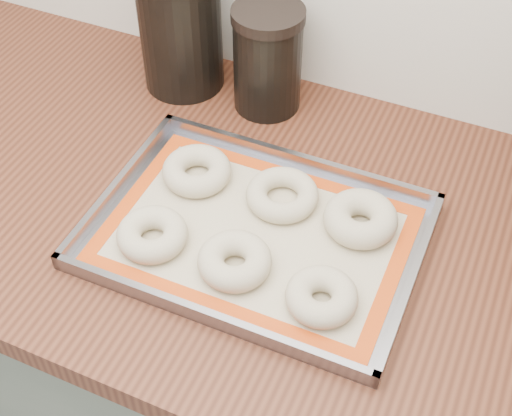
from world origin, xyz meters
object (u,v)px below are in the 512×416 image
at_px(canister_left, 180,24).
at_px(bagel_front_left, 152,234).
at_px(canister_mid, 268,59).
at_px(bagel_front_right, 322,297).
at_px(bagel_back_right, 361,219).
at_px(bagel_back_mid, 282,195).
at_px(bagel_back_left, 197,171).
at_px(bagel_front_mid, 235,261).
at_px(baking_tray, 256,234).

bearing_deg(canister_left, bagel_front_left, -68.74).
bearing_deg(canister_mid, bagel_front_right, -57.26).
height_order(bagel_front_left, bagel_back_right, bagel_back_right).
height_order(bagel_front_right, canister_left, canister_left).
relative_size(bagel_front_right, bagel_back_mid, 0.89).
distance_m(bagel_front_left, bagel_back_left, 0.14).
relative_size(bagel_front_left, bagel_front_mid, 0.99).
distance_m(bagel_front_mid, bagel_back_mid, 0.14).
relative_size(bagel_front_mid, bagel_back_right, 0.95).
bearing_deg(bagel_front_right, bagel_back_mid, 127.83).
bearing_deg(baking_tray, bagel_back_left, 152.21).
height_order(baking_tray, bagel_front_right, bagel_front_right).
xyz_separation_m(bagel_front_left, canister_left, (-0.14, 0.36, 0.10)).
bearing_deg(canister_left, canister_mid, 0.33).
relative_size(bagel_back_mid, canister_mid, 0.59).
bearing_deg(bagel_back_left, bagel_front_mid, -46.92).
bearing_deg(baking_tray, canister_left, 132.90).
relative_size(bagel_front_left, bagel_back_mid, 0.93).
height_order(bagel_back_right, canister_left, canister_left).
xyz_separation_m(bagel_front_left, bagel_back_right, (0.26, 0.14, 0.00)).
bearing_deg(bagel_front_right, bagel_back_left, 150.48).
distance_m(bagel_back_mid, bagel_back_right, 0.12).
height_order(bagel_front_mid, canister_mid, canister_mid).
distance_m(baking_tray, bagel_front_left, 0.15).
bearing_deg(baking_tray, bagel_front_right, -31.22).
bearing_deg(bagel_back_mid, bagel_front_left, -132.72).
bearing_deg(bagel_front_mid, bagel_front_left, -178.57).
height_order(bagel_front_left, bagel_front_right, same).
relative_size(bagel_back_mid, bagel_back_right, 1.01).
bearing_deg(bagel_front_right, canister_left, 137.25).
bearing_deg(bagel_back_left, canister_left, 122.11).
bearing_deg(bagel_back_right, bagel_back_left, -178.95).
relative_size(bagel_front_mid, canister_left, 0.44).
xyz_separation_m(bagel_back_mid, canister_mid, (-0.12, 0.21, 0.07)).
distance_m(bagel_front_mid, canister_mid, 0.38).
relative_size(bagel_front_mid, bagel_back_left, 0.96).
xyz_separation_m(bagel_front_right, bagel_back_mid, (-0.12, 0.15, -0.00)).
bearing_deg(bagel_back_right, bagel_front_mid, -132.77).
xyz_separation_m(baking_tray, bagel_front_right, (0.13, -0.08, 0.02)).
xyz_separation_m(bagel_front_right, bagel_back_right, (0.00, 0.15, 0.00)).
xyz_separation_m(bagel_front_mid, bagel_front_right, (0.13, -0.01, -0.00)).
height_order(baking_tray, bagel_front_mid, bagel_front_mid).
bearing_deg(baking_tray, canister_mid, 110.45).
relative_size(bagel_front_mid, bagel_back_mid, 0.94).
xyz_separation_m(baking_tray, canister_mid, (-0.11, 0.29, 0.08)).
xyz_separation_m(bagel_front_left, bagel_front_mid, (0.13, 0.00, 0.00)).
height_order(bagel_back_mid, canister_mid, canister_mid).
relative_size(bagel_front_left, bagel_back_right, 0.94).
bearing_deg(bagel_back_right, bagel_front_right, -91.28).
xyz_separation_m(bagel_front_mid, bagel_back_right, (0.13, 0.14, 0.00)).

